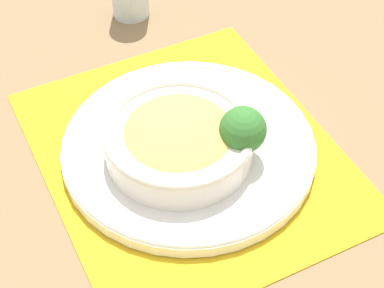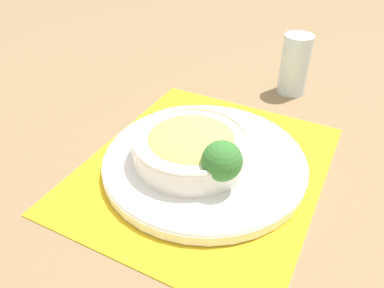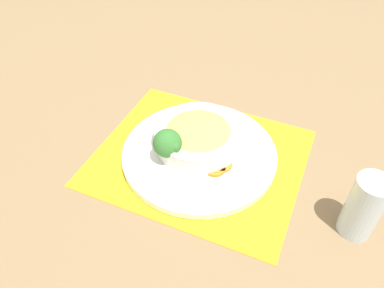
% 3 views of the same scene
% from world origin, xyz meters
% --- Properties ---
extents(ground_plane, '(4.00, 4.00, 0.00)m').
position_xyz_m(ground_plane, '(0.00, 0.00, 0.00)').
color(ground_plane, '#8C704C').
extents(placemat, '(0.46, 0.41, 0.00)m').
position_xyz_m(placemat, '(0.00, 0.00, 0.00)').
color(placemat, yellow).
rests_on(placemat, ground_plane).
extents(plate, '(0.33, 0.33, 0.02)m').
position_xyz_m(plate, '(0.00, 0.00, 0.02)').
color(plate, white).
rests_on(plate, placemat).
extents(bowl, '(0.19, 0.19, 0.05)m').
position_xyz_m(bowl, '(0.01, -0.02, 0.05)').
color(bowl, silver).
rests_on(bowl, plate).
extents(broccoli_floret, '(0.06, 0.06, 0.08)m').
position_xyz_m(broccoli_floret, '(0.05, 0.04, 0.07)').
color(broccoli_floret, '#84AD5B').
rests_on(broccoli_floret, plate).
extents(carrot_slice_near, '(0.04, 0.04, 0.01)m').
position_xyz_m(carrot_slice_near, '(-0.04, 0.04, 0.02)').
color(carrot_slice_near, orange).
rests_on(carrot_slice_near, plate).
extents(carrot_slice_middle, '(0.04, 0.04, 0.01)m').
position_xyz_m(carrot_slice_middle, '(-0.06, 0.02, 0.02)').
color(carrot_slice_middle, orange).
rests_on(carrot_slice_middle, plate).
extents(water_glass, '(0.06, 0.06, 0.13)m').
position_xyz_m(water_glass, '(-0.32, 0.09, 0.06)').
color(water_glass, silver).
rests_on(water_glass, ground_plane).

